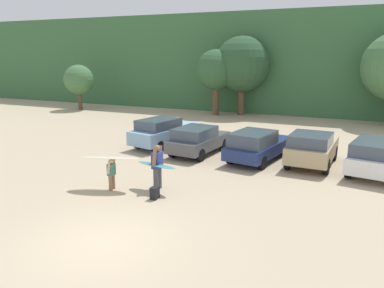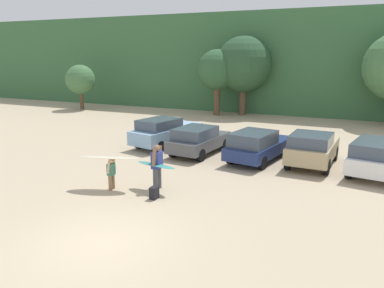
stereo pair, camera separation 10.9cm
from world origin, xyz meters
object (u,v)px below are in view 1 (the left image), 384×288
object	(u,v)px
parked_car_tan	(312,148)
backpack_dropped	(155,193)
surfboard_teal	(157,165)
person_child	(111,172)
surfboard_cream	(109,158)
parked_car_white	(378,156)
parked_car_dark_gray	(198,140)
parked_car_sky_blue	(165,132)
parked_car_navy	(257,145)
person_adult	(157,164)

from	to	relation	value
parked_car_tan	backpack_dropped	xyz separation A→B (m)	(-4.64, -6.72, -0.63)
backpack_dropped	surfboard_teal	bearing A→B (deg)	113.79
person_child	surfboard_cream	world-z (taller)	surfboard_cream
parked_car_tan	parked_car_white	world-z (taller)	parked_car_tan
parked_car_dark_gray	surfboard_teal	xyz separation A→B (m)	(0.70, -5.67, 0.22)
parked_car_sky_blue	surfboard_teal	bearing A→B (deg)	-142.24
parked_car_navy	parked_car_sky_blue	bearing A→B (deg)	90.32
parked_car_dark_gray	parked_car_navy	world-z (taller)	parked_car_navy
parked_car_white	surfboard_cream	bearing A→B (deg)	133.75
parked_car_sky_blue	surfboard_cream	size ratio (longest dim) A/B	2.02
parked_car_sky_blue	backpack_dropped	world-z (taller)	parked_car_sky_blue
parked_car_dark_gray	surfboard_cream	size ratio (longest dim) A/B	1.72
person_adult	surfboard_cream	bearing A→B (deg)	17.67
person_adult	surfboard_teal	distance (m)	0.12
surfboard_teal	parked_car_white	bearing A→B (deg)	-132.79
parked_car_dark_gray	person_adult	distance (m)	5.60
parked_car_dark_gray	parked_car_white	distance (m)	8.47
backpack_dropped	parked_car_dark_gray	bearing A→B (deg)	99.33
parked_car_navy	surfboard_teal	bearing A→B (deg)	166.43
person_adult	parked_car_sky_blue	bearing A→B (deg)	-69.05
parked_car_navy	surfboard_cream	world-z (taller)	parked_car_navy
parked_car_dark_gray	backpack_dropped	world-z (taller)	parked_car_dark_gray
person_adult	surfboard_teal	size ratio (longest dim) A/B	0.96
parked_car_navy	parked_car_tan	bearing A→B (deg)	-75.26
parked_car_dark_gray	parked_car_white	bearing A→B (deg)	-84.31
parked_car_dark_gray	person_child	distance (m)	6.39
parked_car_sky_blue	parked_car_dark_gray	bearing A→B (deg)	-99.04
parked_car_sky_blue	person_adult	bearing A→B (deg)	-142.09
parked_car_white	person_child	size ratio (longest dim) A/B	3.81
parked_car_white	backpack_dropped	distance (m)	9.88
surfboard_teal	backpack_dropped	world-z (taller)	surfboard_teal
person_child	person_adult	bearing A→B (deg)	-158.70
person_child	surfboard_teal	xyz separation A→B (m)	(1.62, 0.66, 0.30)
surfboard_cream	parked_car_navy	bearing A→B (deg)	-140.55
person_adult	backpack_dropped	bearing A→B (deg)	108.26
parked_car_navy	parked_car_white	xyz separation A→B (m)	(5.30, 0.00, 0.04)
surfboard_teal	backpack_dropped	distance (m)	1.20
parked_car_navy	person_child	distance (m)	7.53
person_adult	surfboard_cream	xyz separation A→B (m)	(-1.72, -0.71, 0.25)
parked_car_navy	parked_car_white	distance (m)	5.30
surfboard_cream	parked_car_dark_gray	bearing A→B (deg)	-116.11
surfboard_cream	person_adult	bearing A→B (deg)	-174.25
parked_car_sky_blue	parked_car_navy	bearing A→B (deg)	-87.31
parked_car_navy	backpack_dropped	world-z (taller)	parked_car_navy
backpack_dropped	parked_car_tan	bearing A→B (deg)	55.38
parked_car_white	surfboard_teal	distance (m)	9.63
parked_car_white	surfboard_teal	bearing A→B (deg)	136.55
parked_car_sky_blue	backpack_dropped	distance (m)	8.28
person_adult	person_child	size ratio (longest dim) A/B	1.44
person_child	parked_car_tan	bearing A→B (deg)	-140.02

